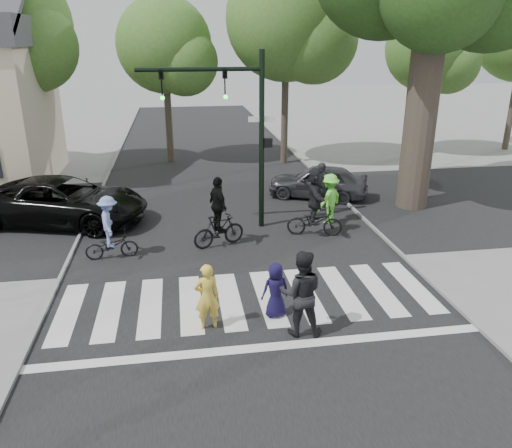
{
  "coord_description": "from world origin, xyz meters",
  "views": [
    {
      "loc": [
        -1.61,
        -10.28,
        6.33
      ],
      "look_at": [
        0.5,
        3.0,
        1.3
      ],
      "focal_mm": 35.0,
      "sensor_mm": 36.0,
      "label": 1
    }
  ],
  "objects_px": {
    "pedestrian_child": "(275,290)",
    "pedestrian_adult": "(301,293)",
    "cyclist_right": "(315,206)",
    "car_grey": "(318,181)",
    "pedestrian_woman": "(207,297)",
    "cyclist_mid": "(219,218)",
    "traffic_signal": "(236,117)",
    "car_suv": "(63,201)",
    "cyclist_left": "(110,232)"
  },
  "relations": [
    {
      "from": "pedestrian_adult",
      "to": "cyclist_mid",
      "type": "height_order",
      "value": "cyclist_mid"
    },
    {
      "from": "traffic_signal",
      "to": "cyclist_left",
      "type": "height_order",
      "value": "traffic_signal"
    },
    {
      "from": "cyclist_mid",
      "to": "car_grey",
      "type": "distance_m",
      "value": 6.48
    },
    {
      "from": "pedestrian_adult",
      "to": "cyclist_right",
      "type": "height_order",
      "value": "cyclist_right"
    },
    {
      "from": "cyclist_right",
      "to": "car_grey",
      "type": "bearing_deg",
      "value": 72.83
    },
    {
      "from": "cyclist_left",
      "to": "cyclist_right",
      "type": "bearing_deg",
      "value": 7.61
    },
    {
      "from": "traffic_signal",
      "to": "cyclist_right",
      "type": "xyz_separation_m",
      "value": [
        2.48,
        -1.14,
        -2.85
      ]
    },
    {
      "from": "cyclist_mid",
      "to": "car_grey",
      "type": "bearing_deg",
      "value": 45.08
    },
    {
      "from": "pedestrian_adult",
      "to": "cyclist_left",
      "type": "height_order",
      "value": "pedestrian_adult"
    },
    {
      "from": "car_suv",
      "to": "car_grey",
      "type": "xyz_separation_m",
      "value": [
        9.91,
        1.58,
        -0.13
      ]
    },
    {
      "from": "pedestrian_woman",
      "to": "car_grey",
      "type": "relative_size",
      "value": 0.39
    },
    {
      "from": "cyclist_mid",
      "to": "pedestrian_child",
      "type": "bearing_deg",
      "value": -78.09
    },
    {
      "from": "car_grey",
      "to": "car_suv",
      "type": "bearing_deg",
      "value": -57.93
    },
    {
      "from": "cyclist_mid",
      "to": "cyclist_right",
      "type": "xyz_separation_m",
      "value": [
        3.29,
        0.43,
        0.11
      ]
    },
    {
      "from": "car_suv",
      "to": "car_grey",
      "type": "distance_m",
      "value": 10.04
    },
    {
      "from": "car_grey",
      "to": "pedestrian_child",
      "type": "bearing_deg",
      "value": 1.41
    },
    {
      "from": "cyclist_right",
      "to": "car_grey",
      "type": "height_order",
      "value": "cyclist_right"
    },
    {
      "from": "pedestrian_child",
      "to": "car_suv",
      "type": "relative_size",
      "value": 0.23
    },
    {
      "from": "pedestrian_woman",
      "to": "cyclist_mid",
      "type": "height_order",
      "value": "cyclist_mid"
    },
    {
      "from": "pedestrian_adult",
      "to": "car_suv",
      "type": "height_order",
      "value": "pedestrian_adult"
    },
    {
      "from": "cyclist_right",
      "to": "car_suv",
      "type": "distance_m",
      "value": 9.0
    },
    {
      "from": "pedestrian_child",
      "to": "pedestrian_adult",
      "type": "xyz_separation_m",
      "value": [
        0.41,
        -0.83,
        0.33
      ]
    },
    {
      "from": "pedestrian_adult",
      "to": "pedestrian_child",
      "type": "bearing_deg",
      "value": -52.48
    },
    {
      "from": "car_grey",
      "to": "traffic_signal",
      "type": "bearing_deg",
      "value": -28.32
    },
    {
      "from": "pedestrian_adult",
      "to": "cyclist_right",
      "type": "relative_size",
      "value": 0.86
    },
    {
      "from": "pedestrian_woman",
      "to": "cyclist_left",
      "type": "distance_m",
      "value": 5.1
    },
    {
      "from": "cyclist_mid",
      "to": "cyclist_right",
      "type": "distance_m",
      "value": 3.32
    },
    {
      "from": "pedestrian_child",
      "to": "cyclist_right",
      "type": "distance_m",
      "value": 5.5
    },
    {
      "from": "traffic_signal",
      "to": "car_suv",
      "type": "distance_m",
      "value": 7.02
    },
    {
      "from": "pedestrian_woman",
      "to": "pedestrian_child",
      "type": "relative_size",
      "value": 1.17
    },
    {
      "from": "traffic_signal",
      "to": "pedestrian_adult",
      "type": "xyz_separation_m",
      "value": [
        0.57,
        -6.94,
        -2.89
      ]
    },
    {
      "from": "cyclist_left",
      "to": "traffic_signal",
      "type": "bearing_deg",
      "value": 26.17
    },
    {
      "from": "pedestrian_woman",
      "to": "pedestrian_child",
      "type": "distance_m",
      "value": 1.67
    },
    {
      "from": "pedestrian_woman",
      "to": "car_suv",
      "type": "xyz_separation_m",
      "value": [
        -4.65,
        7.83,
        0.02
      ]
    },
    {
      "from": "cyclist_left",
      "to": "car_grey",
      "type": "relative_size",
      "value": 0.48
    },
    {
      "from": "cyclist_right",
      "to": "car_suv",
      "type": "height_order",
      "value": "cyclist_right"
    },
    {
      "from": "pedestrian_woman",
      "to": "car_suv",
      "type": "height_order",
      "value": "car_suv"
    },
    {
      "from": "pedestrian_woman",
      "to": "pedestrian_child",
      "type": "xyz_separation_m",
      "value": [
        1.64,
        0.28,
        -0.12
      ]
    },
    {
      "from": "cyclist_mid",
      "to": "car_suv",
      "type": "bearing_deg",
      "value": 150.66
    },
    {
      "from": "cyclist_right",
      "to": "car_suv",
      "type": "bearing_deg",
      "value": 163.39
    },
    {
      "from": "cyclist_mid",
      "to": "cyclist_right",
      "type": "bearing_deg",
      "value": 7.41
    },
    {
      "from": "car_suv",
      "to": "traffic_signal",
      "type": "bearing_deg",
      "value": -86.56
    },
    {
      "from": "cyclist_right",
      "to": "traffic_signal",
      "type": "bearing_deg",
      "value": 155.35
    },
    {
      "from": "cyclist_left",
      "to": "car_suv",
      "type": "relative_size",
      "value": 0.33
    },
    {
      "from": "pedestrian_woman",
      "to": "cyclist_left",
      "type": "bearing_deg",
      "value": -67.73
    },
    {
      "from": "pedestrian_child",
      "to": "cyclist_left",
      "type": "relative_size",
      "value": 0.7
    },
    {
      "from": "cyclist_mid",
      "to": "car_grey",
      "type": "xyz_separation_m",
      "value": [
        4.57,
        4.58,
        -0.24
      ]
    },
    {
      "from": "pedestrian_adult",
      "to": "cyclist_left",
      "type": "xyz_separation_m",
      "value": [
        -4.68,
        4.92,
        -0.16
      ]
    },
    {
      "from": "pedestrian_woman",
      "to": "car_grey",
      "type": "bearing_deg",
      "value": -127.89
    },
    {
      "from": "pedestrian_adult",
      "to": "car_suv",
      "type": "distance_m",
      "value": 10.73
    }
  ]
}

